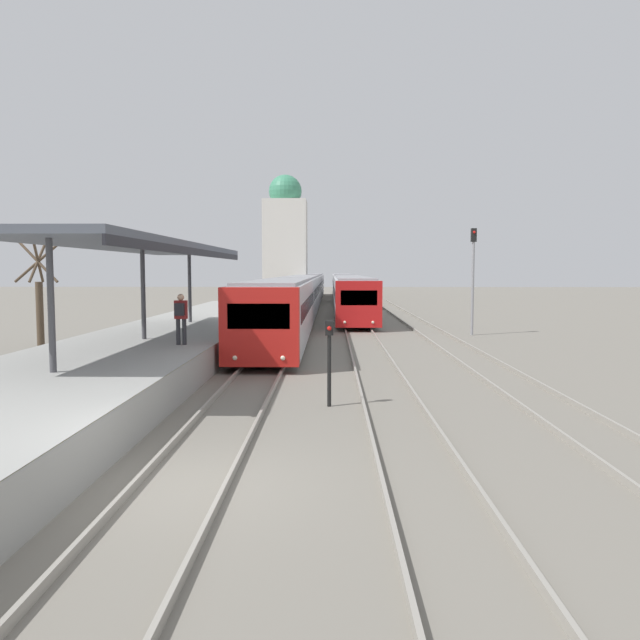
# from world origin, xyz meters

# --- Properties ---
(ground_plane) EXTENTS (240.00, 240.00, 0.00)m
(ground_plane) POSITION_xyz_m (0.00, 0.00, 0.00)
(ground_plane) COLOR slate
(track_platform_line) EXTENTS (1.51, 120.00, 0.15)m
(track_platform_line) POSITION_xyz_m (0.00, 0.00, 0.07)
(track_platform_line) COLOR gray
(track_platform_line) RESTS_ON ground_plane
(track_middle_line) EXTENTS (1.51, 120.00, 0.15)m
(track_middle_line) POSITION_xyz_m (3.87, 0.00, 0.07)
(track_middle_line) COLOR gray
(track_middle_line) RESTS_ON ground_plane
(platform_canopy) EXTENTS (4.00, 18.12, 3.38)m
(platform_canopy) POSITION_xyz_m (-4.24, 12.29, 4.23)
(platform_canopy) COLOR #4C515B
(platform_canopy) RESTS_ON station_platform
(person_on_platform) EXTENTS (0.40, 0.40, 1.66)m
(person_on_platform) POSITION_xyz_m (-2.55, 10.57, 1.97)
(person_on_platform) COLOR #2D2D33
(person_on_platform) RESTS_ON station_platform
(train_near) EXTENTS (2.62, 69.03, 2.98)m
(train_near) POSITION_xyz_m (0.00, 45.01, 1.66)
(train_near) COLOR red
(train_near) RESTS_ON ground_plane
(train_far) EXTENTS (2.59, 66.40, 2.95)m
(train_far) POSITION_xyz_m (3.87, 57.74, 1.64)
(train_far) COLOR red
(train_far) RESTS_ON ground_plane
(signal_post_near) EXTENTS (0.20, 0.21, 2.16)m
(signal_post_near) POSITION_xyz_m (2.30, 5.85, 1.32)
(signal_post_near) COLOR black
(signal_post_near) RESTS_ON ground_plane
(signal_mast_far) EXTENTS (0.28, 0.29, 5.60)m
(signal_mast_far) POSITION_xyz_m (9.78, 23.30, 3.48)
(signal_mast_far) COLOR gray
(signal_mast_far) RESTS_ON ground_plane
(distant_domed_building) EXTENTS (4.45, 4.45, 13.34)m
(distant_domed_building) POSITION_xyz_m (-2.44, 56.09, 6.34)
(distant_domed_building) COLOR silver
(distant_domed_building) RESTS_ON ground_plane
(bare_tree_background) EXTENTS (2.20, 1.39, 4.79)m
(bare_tree_background) POSITION_xyz_m (-10.71, 18.04, 2.22)
(bare_tree_background) COLOR #4C3D2D
(bare_tree_background) RESTS_ON ground_plane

